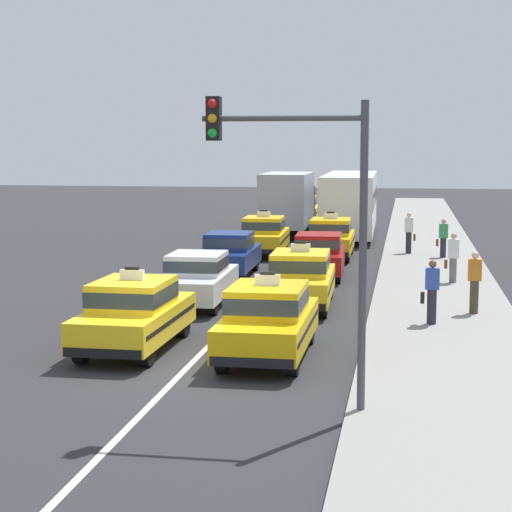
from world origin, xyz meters
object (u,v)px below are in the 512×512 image
sedan_left_third (230,253)px  pedestrian_mid_block (443,238)px  sedan_left_second (197,277)px  taxi_left_fourth (264,235)px  box_truck_left_fifth (289,201)px  pedestrian_trailing (475,282)px  sedan_right_third (319,254)px  pedestrian_near_crosswalk (432,292)px  taxi_left_sixth (303,209)px  taxi_right_fourth (331,237)px  bus_right_fifth (350,201)px  pedestrian_by_storefront (409,233)px  pedestrian_far_corner (453,258)px  traffic_light_pole (307,199)px  taxi_left_nearest (134,313)px  taxi_right_nearest (268,319)px  taxi_right_second (301,278)px

sedan_left_third → pedestrian_mid_block: bearing=35.5°
sedan_left_second → taxi_left_fourth: (0.03, 12.37, 0.03)m
box_truck_left_fifth → pedestrian_trailing: (7.93, -21.61, -0.76)m
sedan_right_third → pedestrian_near_crosswalk: size_ratio=2.63×
taxi_left_fourth → pedestrian_trailing: bearing=-58.9°
box_truck_left_fifth → pedestrian_mid_block: size_ratio=4.41×
sedan_left_third → taxi_left_sixth: size_ratio=0.94×
box_truck_left_fifth → taxi_right_fourth: size_ratio=1.52×
bus_right_fifth → pedestrian_by_storefront: (3.00, -8.18, -0.80)m
pedestrian_mid_block → pedestrian_trailing: 12.41m
pedestrian_trailing → taxi_right_fourth: bearing=111.7°
taxi_left_sixth → sedan_left_second: bearing=-89.7°
sedan_left_third → taxi_right_fourth: taxi_right_fourth is taller
box_truck_left_fifth → pedestrian_far_corner: 17.79m
taxi_left_fourth → traffic_light_pole: 23.24m
taxi_left_nearest → pedestrian_near_crosswalk: size_ratio=2.75×
sedan_left_third → taxi_left_fourth: bearing=87.4°
taxi_left_fourth → taxi_right_nearest: 18.74m
sedan_right_third → pedestrian_mid_block: bearing=49.9°
taxi_left_sixth → traffic_light_pole: traffic_light_pole is taller
box_truck_left_fifth → pedestrian_near_crosswalk: box_truck_left_fifth is taller
taxi_left_sixth → taxi_left_nearest: bearing=-90.0°
pedestrian_trailing → pedestrian_far_corner: bearing=93.2°
bus_right_fifth → pedestrian_trailing: bearing=-77.7°
pedestrian_trailing → taxi_right_nearest: bearing=-131.8°
taxi_left_nearest → pedestrian_mid_block: taxi_left_nearest is taller
taxi_left_sixth → pedestrian_far_corner: 24.71m
bus_right_fifth → pedestrian_mid_block: 10.43m
sedan_left_second → bus_right_fifth: bus_right_fifth is taller
taxi_right_nearest → sedan_left_second: bearing=116.4°
box_truck_left_fifth → pedestrian_near_crosswalk: 24.27m
sedan_right_third → pedestrian_near_crosswalk: (3.75, -8.68, 0.14)m
pedestrian_by_storefront → box_truck_left_fifth: bearing=127.8°
pedestrian_mid_block → traffic_light_pole: 22.41m
taxi_right_second → pedestrian_near_crosswalk: bearing=-34.8°
pedestrian_trailing → pedestrian_far_corner: 5.56m
sedan_left_third → taxi_right_second: (3.29, -5.98, 0.03)m
box_truck_left_fifth → traffic_light_pole: bearing=-82.0°
pedestrian_near_crosswalk → pedestrian_by_storefront: 15.35m
pedestrian_trailing → taxi_left_nearest: bearing=-147.3°
taxi_left_sixth → taxi_right_second: bearing=-83.6°
pedestrian_by_storefront → sedan_left_third: bearing=-133.3°
sedan_left_third → taxi_right_second: taxi_right_second is taller
taxi_left_nearest → box_truck_left_fifth: bearing=89.8°
box_truck_left_fifth → pedestrian_mid_block: box_truck_left_fifth is taller
sedan_right_third → pedestrian_far_corner: 4.85m
taxi_right_second → pedestrian_by_storefront: size_ratio=2.68×
box_truck_left_fifth → pedestrian_trailing: 23.04m
taxi_left_nearest → taxi_left_fourth: 18.23m
sedan_left_second → taxi_right_fourth: bearing=76.1°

